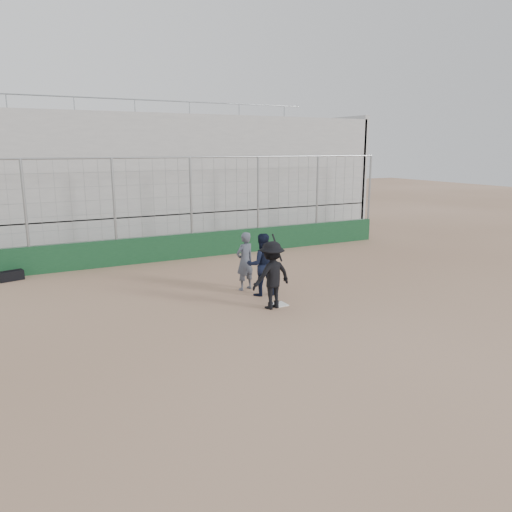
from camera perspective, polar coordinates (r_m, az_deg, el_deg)
name	(u,v)px	position (r m, az deg, el deg)	size (l,w,h in m)	color
ground	(279,305)	(14.24, 2.60, -5.60)	(90.00, 90.00, 0.00)	brown
home_plate	(279,304)	(14.23, 2.60, -5.55)	(0.44, 0.44, 0.02)	white
backstop	(192,234)	(20.21, -7.33, 2.48)	(18.10, 0.25, 4.04)	#11371D
bleachers	(155,178)	(24.67, -11.47, 8.70)	(20.25, 6.70, 6.98)	#9A9A9A
batter_at_plate	(272,275)	(13.71, 1.80, -2.19)	(1.32, 0.90, 2.02)	black
catcher_crouched	(262,275)	(14.96, 0.66, -2.18)	(1.03, 0.87, 1.27)	black
umpire	(245,264)	(15.51, -1.28, -0.93)	(0.67, 0.44, 1.65)	#484E5B
equipment_bag	(11,276)	(18.64, -26.20, -2.03)	(0.83, 0.52, 0.37)	black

